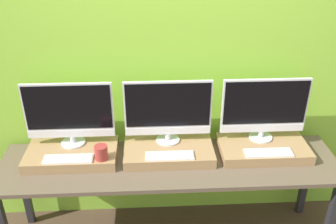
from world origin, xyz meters
TOP-DOWN VIEW (x-y plane):
  - wall_back at (0.00, 0.66)m, footprint 8.00×0.04m
  - workbench at (0.00, 0.29)m, footprint 2.38×0.59m
  - wooden_riser_left at (-0.68, 0.38)m, footprint 0.63×0.36m
  - monitor_left at (-0.68, 0.46)m, footprint 0.61×0.17m
  - keyboard_left at (-0.68, 0.26)m, footprint 0.33×0.10m
  - mug at (-0.46, 0.26)m, footprint 0.09×0.09m
  - wooden_riser_center at (0.00, 0.38)m, footprint 0.63×0.36m
  - monitor_center at (0.00, 0.46)m, footprint 0.61×0.17m
  - keyboard_center at (0.00, 0.26)m, footprint 0.33×0.10m
  - wooden_riser_right at (0.68, 0.38)m, footprint 0.63×0.36m
  - monitor_right at (0.68, 0.46)m, footprint 0.61×0.17m
  - keyboard_right at (0.68, 0.26)m, footprint 0.33×0.10m

SIDE VIEW (x-z plane):
  - workbench at x=0.00m, z-range 0.29..1.02m
  - wooden_riser_left at x=-0.68m, z-range 0.72..0.80m
  - wooden_riser_center at x=0.00m, z-range 0.72..0.80m
  - wooden_riser_right at x=0.68m, z-range 0.72..0.80m
  - keyboard_left at x=-0.68m, z-range 0.80..0.81m
  - keyboard_center at x=0.00m, z-range 0.80..0.81m
  - keyboard_right at x=0.68m, z-range 0.80..0.81m
  - mug at x=-0.46m, z-range 0.80..0.90m
  - monitor_left at x=-0.68m, z-range 0.81..1.28m
  - monitor_center at x=0.00m, z-range 0.81..1.28m
  - monitor_right at x=0.68m, z-range 0.81..1.28m
  - wall_back at x=0.00m, z-range 0.00..2.60m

